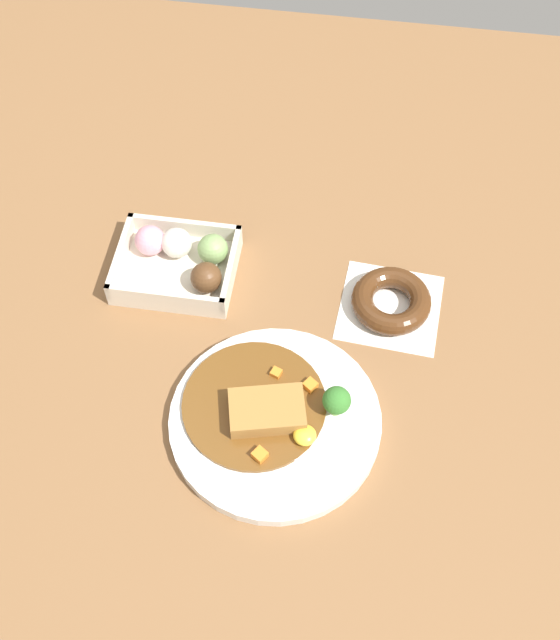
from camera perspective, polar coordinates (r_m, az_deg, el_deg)
ground_plane at (r=1.10m, az=-1.26°, el=-3.48°), size 1.60×1.60×0.00m
curry_plate at (r=1.04m, az=-0.43°, el=-7.07°), size 0.28×0.28×0.07m
donut_box at (r=1.18m, az=-7.15°, el=4.25°), size 0.17×0.14×0.06m
chocolate_ring_donut at (r=1.15m, az=8.02°, el=1.35°), size 0.15×0.15×0.03m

